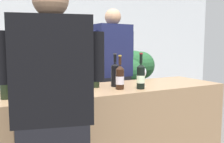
# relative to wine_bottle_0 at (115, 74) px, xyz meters

# --- Properties ---
(wall_back) EXTENTS (8.00, 0.10, 2.80)m
(wall_back) POSITION_rel_wine_bottle_0_xyz_m (-0.06, 2.57, 0.35)
(wall_back) COLOR silver
(wall_back) RESTS_ON ground_plane
(counter) EXTENTS (2.29, 0.66, 0.93)m
(counter) POSITION_rel_wine_bottle_0_xyz_m (-0.06, -0.03, -0.59)
(counter) COLOR #9E7A56
(counter) RESTS_ON ground_plane
(wine_bottle_0) EXTENTS (0.08, 0.08, 0.32)m
(wine_bottle_0) POSITION_rel_wine_bottle_0_xyz_m (0.00, 0.00, 0.00)
(wine_bottle_0) COLOR black
(wine_bottle_0) RESTS_ON counter
(wine_bottle_1) EXTENTS (0.07, 0.07, 0.33)m
(wine_bottle_1) POSITION_rel_wine_bottle_0_xyz_m (0.15, -0.22, -0.01)
(wine_bottle_1) COLOR black
(wine_bottle_1) RESTS_ON counter
(wine_bottle_2) EXTENTS (0.08, 0.08, 0.31)m
(wine_bottle_2) POSITION_rel_wine_bottle_0_xyz_m (-0.19, 0.04, -0.01)
(wine_bottle_2) COLOR black
(wine_bottle_2) RESTS_ON counter
(wine_bottle_3) EXTENTS (0.08, 0.08, 0.32)m
(wine_bottle_3) POSITION_rel_wine_bottle_0_xyz_m (-0.97, -0.11, 0.00)
(wine_bottle_3) COLOR black
(wine_bottle_3) RESTS_ON counter
(wine_bottle_4) EXTENTS (0.08, 0.08, 0.35)m
(wine_bottle_4) POSITION_rel_wine_bottle_0_xyz_m (-0.89, 0.05, 0.01)
(wine_bottle_4) COLOR black
(wine_bottle_4) RESTS_ON counter
(wine_bottle_5) EXTENTS (0.08, 0.08, 0.31)m
(wine_bottle_5) POSITION_rel_wine_bottle_0_xyz_m (-0.03, -0.15, -0.01)
(wine_bottle_5) COLOR black
(wine_bottle_5) RESTS_ON counter
(wine_glass) EXTENTS (0.07, 0.07, 0.19)m
(wine_glass) POSITION_rel_wine_bottle_0_xyz_m (0.25, -0.10, 0.00)
(wine_glass) COLOR silver
(wine_glass) RESTS_ON counter
(ice_bucket) EXTENTS (0.22, 0.22, 0.23)m
(ice_bucket) POSITION_rel_wine_bottle_0_xyz_m (-0.54, 0.03, -0.00)
(ice_bucket) COLOR silver
(ice_bucket) RESTS_ON counter
(person_server) EXTENTS (0.59, 0.27, 1.75)m
(person_server) POSITION_rel_wine_bottle_0_xyz_m (0.27, 0.58, -0.20)
(person_server) COLOR black
(person_server) RESTS_ON ground_plane
(person_guest) EXTENTS (0.58, 0.34, 1.67)m
(person_guest) POSITION_rel_wine_bottle_0_xyz_m (-0.76, -0.68, -0.24)
(person_guest) COLOR black
(person_guest) RESTS_ON ground_plane
(potted_shrub) EXTENTS (0.58, 0.60, 1.24)m
(potted_shrub) POSITION_rel_wine_bottle_0_xyz_m (0.84, 1.01, -0.21)
(potted_shrub) COLOR brown
(potted_shrub) RESTS_ON ground_plane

